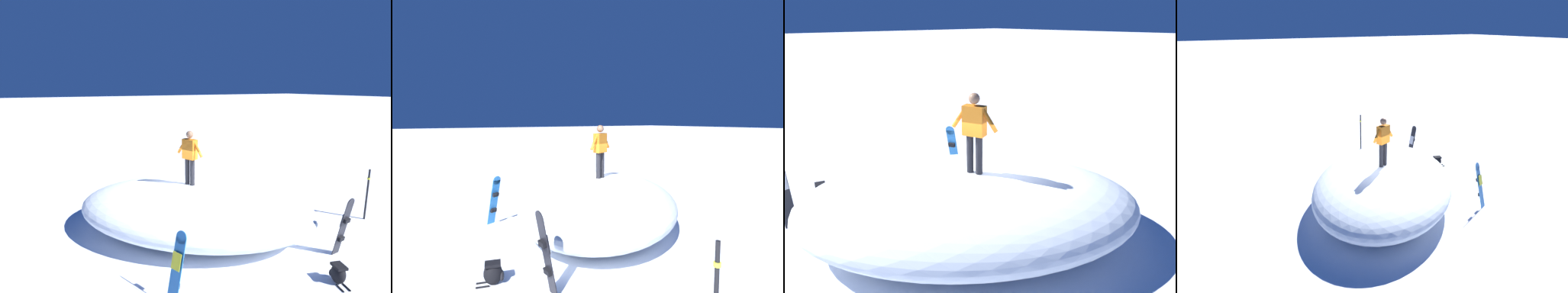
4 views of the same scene
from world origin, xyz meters
The scene contains 6 objects.
ground centered at (0.00, 0.00, 0.00)m, with size 240.00×240.00×0.00m, color white.
snow_mound centered at (-0.03, -0.51, 0.72)m, with size 7.06×4.55×1.44m, color white.
snowboarder_standing centered at (0.07, -0.41, 2.36)m, with size 0.96×0.43×1.62m.
snowboard_primary_upright centered at (-2.71, 1.25, 0.79)m, with size 0.40×0.46×1.54m.
snowboard_secondary_upright centered at (-3.09, -3.20, 0.85)m, with size 0.34×0.29×1.64m.
backpack_near centered at (-3.76, -2.21, 0.23)m, with size 0.57×0.38×0.45m.
Camera 2 is at (-5.40, -8.14, 3.22)m, focal length 28.63 mm.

